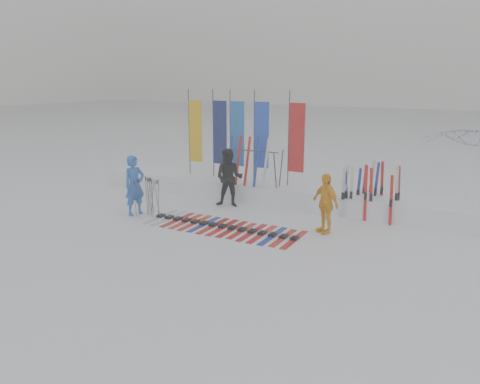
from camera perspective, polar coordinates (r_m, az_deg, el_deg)
The scene contains 11 objects.
ground at distance 12.51m, azimuth -4.30°, elevation -5.89°, with size 120.00×120.00×0.00m, color white.
snow_bank at distance 16.32m, azimuth 4.37°, elevation -0.11°, with size 14.00×1.60×0.60m, color white.
person_blue at distance 14.92m, azimuth -12.73°, elevation 0.79°, with size 0.68×0.45×1.88m, color blue.
person_black at distance 15.50m, azimuth -1.32°, elevation 1.71°, with size 0.94×0.73×1.93m, color black.
person_yellow at distance 13.07m, azimuth 10.35°, elevation -1.36°, with size 0.98×0.41×1.68m, color #FFB010.
tent_canopy at distance 16.20m, azimuth 26.17°, elevation 2.37°, with size 3.04×3.10×2.79m, color white.
ski_row at distance 13.49m, azimuth -2.14°, elevation -4.23°, with size 4.59×1.70×0.07m.
pole_cluster at distance 14.81m, azimuth -11.01°, elevation -0.59°, with size 0.70×0.70×1.24m.
feather_flags at distance 16.76m, azimuth 0.00°, elevation 7.05°, with size 4.66×0.18×3.20m.
ski_rack at distance 16.06m, azimuth 1.41°, elevation 3.65°, with size 2.04×0.80×1.23m.
upright_skis at distance 14.82m, azimuth 15.41°, elevation 0.01°, with size 1.58×1.14×1.70m.
Camera 1 is at (6.39, -9.91, 4.19)m, focal length 35.00 mm.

